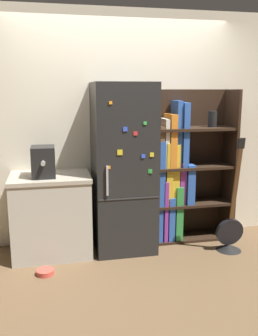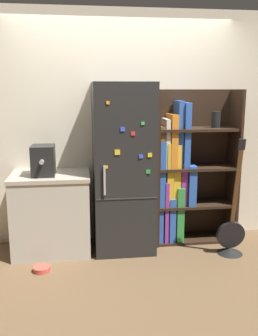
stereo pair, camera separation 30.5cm
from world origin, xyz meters
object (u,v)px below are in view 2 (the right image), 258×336
at_px(espresso_machine, 43,160).
at_px(guitar, 231,238).
at_px(refrigerator, 123,168).
at_px(pet_bowl, 42,269).
at_px(bookshelf, 182,173).

xyz_separation_m(espresso_machine, guitar, (1.95, -0.28, -0.84)).
height_order(refrigerator, pet_bowl, refrigerator).
xyz_separation_m(bookshelf, pet_bowl, (-1.55, -0.61, -0.77)).
xyz_separation_m(refrigerator, espresso_machine, (-0.84, -0.05, 0.11)).
relative_size(refrigerator, guitar, 1.43).
xyz_separation_m(refrigerator, bookshelf, (0.69, 0.14, -0.11)).
distance_m(espresso_machine, guitar, 2.14).
bearing_deg(guitar, espresso_machine, 171.90).
bearing_deg(bookshelf, guitar, -47.57).
distance_m(refrigerator, bookshelf, 0.71).
distance_m(refrigerator, espresso_machine, 0.84).
bearing_deg(guitar, bookshelf, 132.43).
bearing_deg(espresso_machine, pet_bowl, -92.98).
height_order(espresso_machine, pet_bowl, espresso_machine).
relative_size(bookshelf, pet_bowl, 10.27).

